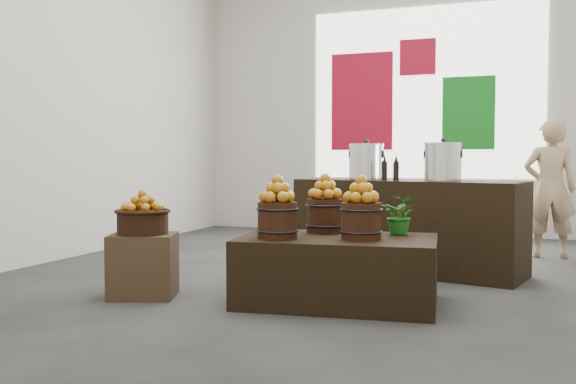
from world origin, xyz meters
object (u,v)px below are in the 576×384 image
(display_table, at_px, (337,270))
(counter, at_px, (407,226))
(stock_pot_left, at_px, (366,163))
(shopper, at_px, (550,189))
(crate, at_px, (143,265))
(stock_pot_center, at_px, (443,163))
(wicker_basket, at_px, (143,223))

(display_table, xyz_separation_m, counter, (0.26, 1.53, 0.19))
(stock_pot_left, xyz_separation_m, shopper, (1.73, 1.29, -0.29))
(crate, height_order, shopper, shopper)
(counter, xyz_separation_m, stock_pot_left, (-0.43, 0.10, 0.60))
(stock_pot_center, bearing_deg, shopper, 56.37)
(wicker_basket, bearing_deg, shopper, 46.52)
(display_table, relative_size, stock_pot_center, 4.35)
(display_table, bearing_deg, wicker_basket, -175.11)
(display_table, height_order, shopper, shopper)
(wicker_basket, relative_size, counter, 0.18)
(counter, height_order, stock_pot_center, stock_pot_center)
(crate, bearing_deg, stock_pot_center, 40.17)
(shopper, bearing_deg, wicker_basket, 40.35)
(display_table, distance_m, counter, 1.56)
(display_table, bearing_deg, stock_pot_center, 61.52)
(crate, distance_m, counter, 2.53)
(wicker_basket, distance_m, display_table, 1.55)
(display_table, height_order, stock_pot_center, stock_pot_center)
(display_table, bearing_deg, counter, 74.00)
(wicker_basket, height_order, display_table, wicker_basket)
(crate, xyz_separation_m, display_table, (1.48, 0.30, 0.00))
(stock_pot_center, bearing_deg, stock_pot_left, 167.29)
(stock_pot_center, bearing_deg, wicker_basket, -139.83)
(counter, xyz_separation_m, shopper, (1.30, 1.38, 0.32))
(crate, height_order, counter, counter)
(counter, relative_size, stock_pot_left, 6.47)
(counter, bearing_deg, stock_pot_left, 180.00)
(stock_pot_left, bearing_deg, wicker_basket, -124.41)
(crate, distance_m, stock_pot_left, 2.45)
(wicker_basket, bearing_deg, display_table, 11.28)
(counter, relative_size, stock_pot_center, 6.47)
(display_table, relative_size, counter, 0.67)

